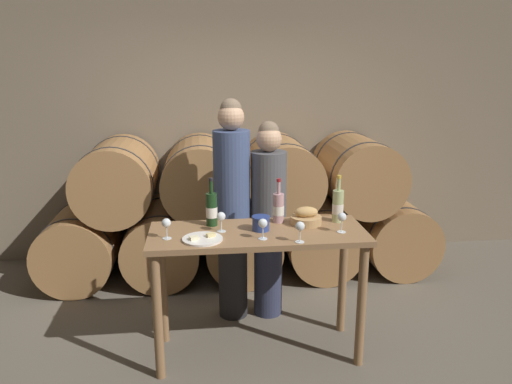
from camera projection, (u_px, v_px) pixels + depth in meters
name	position (u px, v px, depth m)	size (l,w,h in m)	color
ground_plane	(258.00, 351.00, 3.69)	(10.00, 10.00, 0.00)	#665E51
stone_wall_back	(236.00, 107.00, 5.26)	(10.00, 0.12, 3.20)	#7F705B
barrel_stack	(241.00, 211.00, 4.92)	(3.83, 0.98, 1.36)	#9E7042
tasting_table	(258.00, 253.00, 3.49)	(1.50, 0.58, 0.94)	olive
person_left	(232.00, 207.00, 3.98)	(0.29, 0.29, 1.80)	#232326
person_right	(268.00, 217.00, 4.04)	(0.29, 0.29, 1.63)	#2D334C
wine_bottle_red	(212.00, 209.00, 3.54)	(0.08, 0.08, 0.35)	#193819
wine_bottle_white	(338.00, 206.00, 3.62)	(0.08, 0.08, 0.35)	#ADBC7F
wine_bottle_rose	(278.00, 208.00, 3.61)	(0.08, 0.08, 0.33)	#BC8E93
blue_crock	(261.00, 223.00, 3.45)	(0.13, 0.13, 0.10)	navy
bread_basket	(306.00, 218.00, 3.58)	(0.22, 0.22, 0.13)	tan
cheese_plate	(202.00, 239.00, 3.28)	(0.27, 0.27, 0.04)	white
wine_glass_far_left	(166.00, 224.00, 3.28)	(0.06, 0.06, 0.14)	white
wine_glass_left	(221.00, 217.00, 3.41)	(0.06, 0.06, 0.14)	white
wine_glass_center	(263.00, 224.00, 3.27)	(0.06, 0.06, 0.14)	white
wine_glass_right	(300.00, 227.00, 3.21)	(0.06, 0.06, 0.14)	white
wine_glass_far_right	(342.00, 218.00, 3.40)	(0.06, 0.06, 0.14)	white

